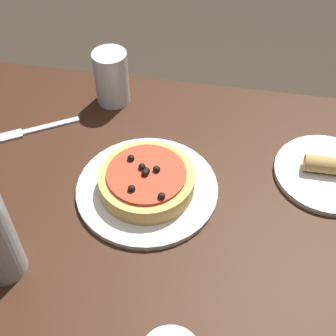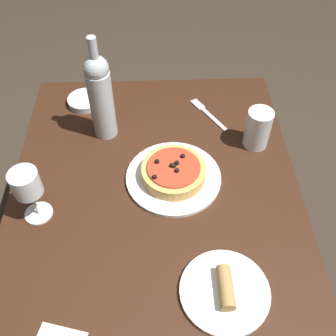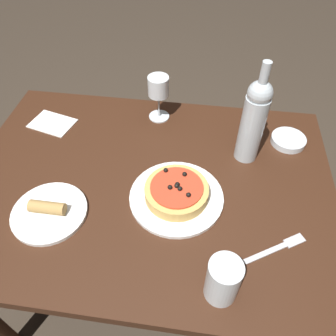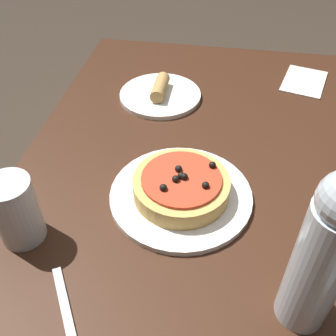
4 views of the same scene
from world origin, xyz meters
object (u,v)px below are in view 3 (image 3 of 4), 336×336
fork (279,248)px  pizza (177,191)px  dinner_plate (176,197)px  wine_glass (158,89)px  wine_bottle (253,120)px  dining_table (148,200)px  water_cup (223,280)px  side_bowl (288,140)px  side_plate (49,211)px

fork → pizza: bearing=124.9°
dinner_plate → wine_glass: wine_glass is taller
wine_bottle → pizza: bearing=-134.3°
wine_glass → dining_table: bearing=-87.8°
water_cup → fork: size_ratio=0.77×
side_bowl → fork: size_ratio=0.70×
dining_table → side_bowl: size_ratio=9.82×
wine_glass → fork: 0.65m
wine_bottle → fork: wine_bottle is taller
dining_table → pizza: bearing=-28.9°
wine_bottle → water_cup: 0.49m
dinner_plate → side_plate: (-0.35, -0.11, 0.00)m
pizza → side_plate: size_ratio=0.87×
side_bowl → side_plate: (-0.71, -0.40, -0.00)m
water_cup → side_bowl: bearing=68.8°
pizza → wine_glass: (-0.11, 0.37, 0.09)m
dining_table → water_cup: 0.43m
dinner_plate → fork: bearing=-23.7°
dinner_plate → fork: (0.29, -0.13, -0.00)m
side_plate → fork: bearing=-1.9°
dining_table → side_bowl: side_bowl is taller
dining_table → dinner_plate: (0.10, -0.05, 0.10)m
wine_bottle → water_cup: (-0.07, -0.48, -0.09)m
dining_table → side_plate: bearing=-147.8°
dinner_plate → side_bowl: 0.46m
fork → side_plate: side_plate is taller
pizza → side_bowl: size_ratio=1.59×
side_bowl → side_plate: size_ratio=0.55×
wine_bottle → water_cup: bearing=-98.2°
dinner_plate → pizza: (0.00, 0.00, 0.03)m
dining_table → wine_bottle: bearing=27.2°
wine_bottle → dining_table: bearing=-152.8°
dining_table → water_cup: size_ratio=8.93×
pizza → wine_glass: wine_glass is taller
side_bowl → fork: bearing=-99.0°
dining_table → wine_glass: 0.39m
dining_table → pizza: 0.17m
side_bowl → side_plate: 0.81m
pizza → fork: size_ratio=1.11×
dinner_plate → wine_bottle: (0.21, 0.21, 0.15)m
wine_glass → dinner_plate: bearing=-73.4°
wine_bottle → side_plate: bearing=-150.5°
fork → dining_table: bearing=123.5°
water_cup → side_bowl: 0.60m
wine_glass → side_bowl: (0.47, -0.08, -0.11)m
dining_table → wine_glass: wine_glass is taller
pizza → side_plate: (-0.35, -0.11, -0.02)m
dinner_plate → wine_bottle: 0.33m
side_bowl → dinner_plate: bearing=-140.1°
wine_glass → water_cup: wine_glass is taller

